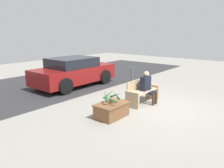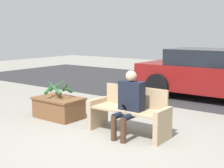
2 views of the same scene
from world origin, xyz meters
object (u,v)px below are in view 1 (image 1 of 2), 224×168
object	(u,v)px
potted_plant	(111,97)
parked_car	(74,72)
bench	(142,92)
person_seated	(147,85)
planter_box	(112,110)
bollard_post	(132,75)

from	to	relation	value
potted_plant	parked_car	size ratio (longest dim) A/B	0.14
bench	person_seated	size ratio (longest dim) A/B	1.27
planter_box	potted_plant	bearing A→B (deg)	124.24
person_seated	potted_plant	world-z (taller)	person_seated
bench	potted_plant	world-z (taller)	potted_plant
bench	potted_plant	bearing A→B (deg)	-179.05
person_seated	bollard_post	world-z (taller)	person_seated
planter_box	parked_car	xyz separation A→B (m)	(2.03, 4.05, 0.47)
potted_plant	parked_car	xyz separation A→B (m)	(2.03, 4.04, 0.05)
bench	planter_box	world-z (taller)	bench
potted_plant	bench	bearing A→B (deg)	0.95
person_seated	parked_car	size ratio (longest dim) A/B	0.29
potted_plant	bollard_post	xyz separation A→B (m)	(4.29, 2.12, -0.23)
bench	bollard_post	distance (m)	3.21
bench	planter_box	size ratio (longest dim) A/B	1.43
parked_car	bollard_post	size ratio (longest dim) A/B	4.92
potted_plant	parked_car	world-z (taller)	parked_car
potted_plant	bollard_post	distance (m)	4.79
parked_car	bollard_post	bearing A→B (deg)	-40.42
bench	parked_car	size ratio (longest dim) A/B	0.37
parked_car	bench	bearing A→B (deg)	-92.47
parked_car	bollard_post	xyz separation A→B (m)	(2.26, -1.92, -0.27)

